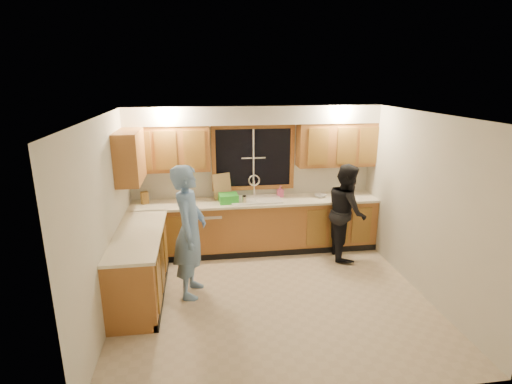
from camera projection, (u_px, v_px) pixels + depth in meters
The scene contains 26 objects.
floor at pixel (272, 297), 5.55m from camera, with size 4.20×4.20×0.00m, color #C8B399.
ceiling at pixel (275, 115), 4.85m from camera, with size 4.20×4.20×0.00m, color silver.
wall_back at pixel (253, 177), 7.01m from camera, with size 4.20×4.20×0.00m, color beige.
wall_left at pixel (106, 220), 4.91m from camera, with size 3.80×3.80×0.00m, color beige.
wall_right at pixel (423, 205), 5.49m from camera, with size 3.80×3.80×0.00m, color beige.
base_cabinets_back at pixel (256, 226), 6.95m from camera, with size 4.20×0.60×0.88m, color #AB6A31.
base_cabinets_left at pixel (140, 265), 5.51m from camera, with size 0.60×1.90×0.88m, color #AB6A31.
countertop_back at pixel (256, 202), 6.80m from camera, with size 4.20×0.63×0.04m, color #F2E7CB.
countertop_left at pixel (138, 234), 5.38m from camera, with size 0.63×1.90×0.04m, color #F2E7CB.
upper_cabinets_left at pixel (168, 148), 6.49m from camera, with size 1.35×0.33×0.75m, color #AB6A31.
upper_cabinets_right at pixel (336, 144), 6.89m from camera, with size 1.35×0.33×0.75m, color #AB6A31.
upper_cabinets_return at pixel (130, 156), 5.84m from camera, with size 0.33×0.90×0.75m, color #AB6A31.
soffit at pixel (255, 115), 6.53m from camera, with size 4.20×0.35×0.30m, color silver.
window_frame at pixel (253, 158), 6.90m from camera, with size 1.44×0.03×1.14m.
sink at pixel (256, 203), 6.83m from camera, with size 0.86×0.52×0.57m.
dishwasher at pixel (207, 231), 6.83m from camera, with size 0.60×0.56×0.82m, color white.
stove at pixel (134, 285), 4.96m from camera, with size 0.58×0.75×0.90m, color white.
man at pixel (190, 232), 5.41m from camera, with size 0.68×0.44×1.85m, color #6990C6.
woman at pixel (346, 211), 6.62m from camera, with size 0.78×0.61×1.60m, color black.
knife_block at pixel (145, 198), 6.60m from camera, with size 0.11×0.09×0.20m, color olive.
cutting_board at pixel (222, 186), 6.85m from camera, with size 0.33×0.02×0.44m, color tan.
dish_crate at pixel (228, 198), 6.68m from camera, with size 0.31×0.29×0.14m, color green.
soap_bottle at pixel (280, 191), 6.98m from camera, with size 0.09×0.09×0.20m, color #D95289.
bowl at pixel (320, 196), 6.99m from camera, with size 0.20×0.20×0.05m, color silver.
can_left at pixel (244, 200), 6.60m from camera, with size 0.07×0.07×0.13m, color #C3B796.
can_right at pixel (244, 199), 6.68m from camera, with size 0.06×0.06×0.12m, color #C3B796.
Camera 1 is at (-0.93, -4.84, 2.94)m, focal length 28.00 mm.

